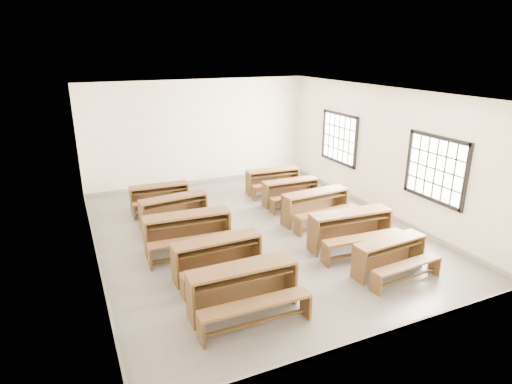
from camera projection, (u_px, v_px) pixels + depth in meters
name	position (u px, v px, depth m)	size (l,w,h in m)	color
room	(260.00, 142.00, 9.30)	(8.50, 8.50, 3.20)	slate
desk_set_0	(244.00, 287.00, 6.84)	(1.80, 0.96, 0.80)	brown
desk_set_1	(218.00, 255.00, 7.93)	(1.68, 0.89, 0.75)	brown
desk_set_2	(188.00, 230.00, 8.96)	(1.85, 1.04, 0.81)	brown
desk_set_3	(174.00, 209.00, 10.23)	(1.69, 1.01, 0.72)	brown
desk_set_4	(160.00, 196.00, 11.24)	(1.53, 0.84, 0.68)	brown
desk_set_5	(391.00, 254.00, 8.06)	(1.56, 0.88, 0.68)	brown
desk_set_6	(351.00, 227.00, 9.07)	(1.87, 1.06, 0.81)	brown
desk_set_7	(316.00, 204.00, 10.46)	(1.77, 1.00, 0.77)	brown
desk_set_8	(291.00, 191.00, 11.59)	(1.57, 0.85, 0.69)	brown
desk_set_9	(273.00, 179.00, 12.57)	(1.61, 0.90, 0.70)	brown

